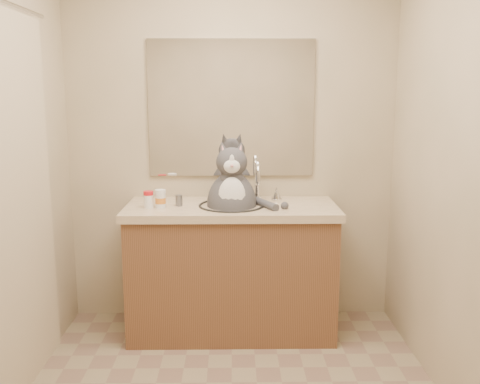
# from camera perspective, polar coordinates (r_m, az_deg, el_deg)

# --- Properties ---
(room) EXTENTS (2.22, 2.52, 2.42)m
(room) POSITION_cam_1_polar(r_m,az_deg,el_deg) (2.39, -0.99, 1.95)
(room) COLOR gray
(room) RESTS_ON ground
(vanity) EXTENTS (1.34, 0.59, 1.12)m
(vanity) POSITION_cam_1_polar(r_m,az_deg,el_deg) (3.51, -0.89, -7.92)
(vanity) COLOR brown
(vanity) RESTS_ON ground
(mirror) EXTENTS (1.10, 0.02, 0.90)m
(mirror) POSITION_cam_1_polar(r_m,az_deg,el_deg) (3.59, -0.94, 8.90)
(mirror) COLOR white
(mirror) RESTS_ON room
(shower_curtain) EXTENTS (0.02, 1.30, 1.93)m
(shower_curtain) POSITION_cam_1_polar(r_m,az_deg,el_deg) (2.73, -23.61, -1.46)
(shower_curtain) COLOR #C2B492
(shower_curtain) RESTS_ON ground
(cat) EXTENTS (0.45, 0.35, 0.63)m
(cat) POSITION_cam_1_polar(r_m,az_deg,el_deg) (3.37, -0.85, -0.80)
(cat) COLOR #45454A
(cat) RESTS_ON vanity
(pill_bottle_redcap) EXTENTS (0.07, 0.07, 0.10)m
(pill_bottle_redcap) POSITION_cam_1_polar(r_m,az_deg,el_deg) (3.36, -9.73, -0.78)
(pill_bottle_redcap) COLOR white
(pill_bottle_redcap) RESTS_ON vanity
(pill_bottle_orange) EXTENTS (0.09, 0.09, 0.11)m
(pill_bottle_orange) POSITION_cam_1_polar(r_m,az_deg,el_deg) (3.35, -8.48, -0.75)
(pill_bottle_orange) COLOR white
(pill_bottle_orange) RESTS_ON vanity
(grey_canister) EXTENTS (0.06, 0.06, 0.07)m
(grey_canister) POSITION_cam_1_polar(r_m,az_deg,el_deg) (3.39, -6.53, -0.90)
(grey_canister) COLOR slate
(grey_canister) RESTS_ON vanity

